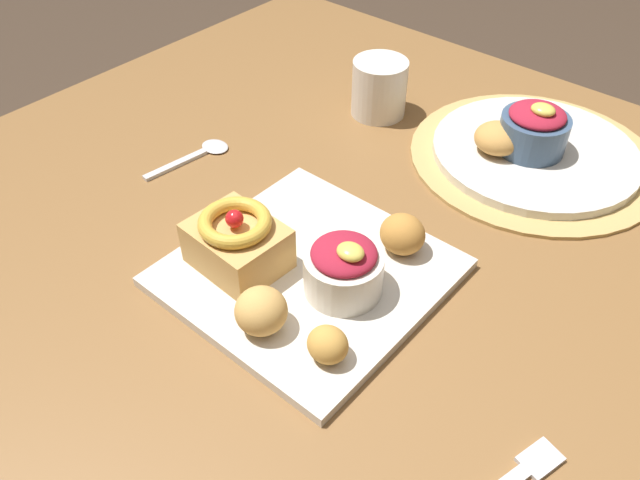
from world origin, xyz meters
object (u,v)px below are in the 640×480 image
back_plate (535,152)px  spoon (199,154)px  fritter_front (261,311)px  cake_slice (237,241)px  coffee_mug (379,88)px  back_ramekin (534,129)px  fritter_back (406,236)px  back_pastry (498,138)px  fritter_middle (328,345)px  front_plate (308,273)px  berry_ramekin (344,268)px

back_plate → spoon: (-0.35, -0.29, -0.01)m
fritter_front → spoon: (-0.29, 0.17, -0.03)m
cake_slice → coffee_mug: (-0.09, 0.37, -0.00)m
back_ramekin → fritter_back: bearing=-93.0°
back_plate → back_pastry: size_ratio=4.35×
cake_slice → fritter_front: cake_slice is taller
fritter_middle → front_plate: bearing=140.4°
berry_ramekin → back_plate: size_ratio=0.30×
cake_slice → back_ramekin: back_ramekin is taller
front_plate → back_pastry: bearing=82.2°
back_ramekin → back_pastry: back_ramekin is taller
fritter_front → berry_ramekin: bearing=73.3°
fritter_front → back_pastry: fritter_front is taller
front_plate → berry_ramekin: bearing=1.7°
berry_ramekin → spoon: (-0.31, 0.07, -0.04)m
berry_ramekin → fritter_back: 0.09m
back_pastry → coffee_mug: bearing=-179.5°
fritter_back → back_pastry: fritter_back is taller
cake_slice → back_pastry: bearing=73.8°
back_plate → fritter_back: bearing=-94.3°
back_pastry → back_ramekin: bearing=44.9°
fritter_back → coffee_mug: size_ratio=0.63×
cake_slice → spoon: 0.24m
coffee_mug → fritter_front: bearing=-67.9°
spoon → coffee_mug: (0.12, 0.25, 0.04)m
fritter_front → cake_slice: bearing=149.7°
cake_slice → fritter_middle: (0.15, -0.03, -0.01)m
fritter_back → coffee_mug: coffee_mug is taller
fritter_back → back_ramekin: size_ratio=0.57×
front_plate → coffee_mug: 0.36m
front_plate → coffee_mug: bearing=114.6°
fritter_back → back_plate: 0.28m
cake_slice → fritter_middle: bearing=-12.5°
fritter_middle → back_ramekin: size_ratio=0.45×
front_plate → back_ramekin: (0.08, 0.36, 0.04)m
fritter_front → back_ramekin: (0.06, 0.45, 0.01)m
fritter_back → coffee_mug: (-0.21, 0.23, 0.01)m
fritter_middle → spoon: (-0.36, 0.15, -0.03)m
cake_slice → fritter_middle: cake_slice is taller
fritter_back → spoon: fritter_back is taller
coffee_mug → back_plate: bearing=10.1°
fritter_front → back_ramekin: 0.45m
fritter_front → coffee_mug: (-0.17, 0.41, 0.01)m
coffee_mug → berry_ramekin: bearing=-58.8°
back_pastry → fritter_back: bearing=-85.7°
front_plate → back_pastry: back_pastry is taller
spoon → back_plate: bearing=-43.1°
fritter_front → fritter_middle: (0.07, 0.01, -0.01)m
berry_ramekin → back_ramekin: (0.03, 0.36, 0.01)m
fritter_front → back_ramekin: back_ramekin is taller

